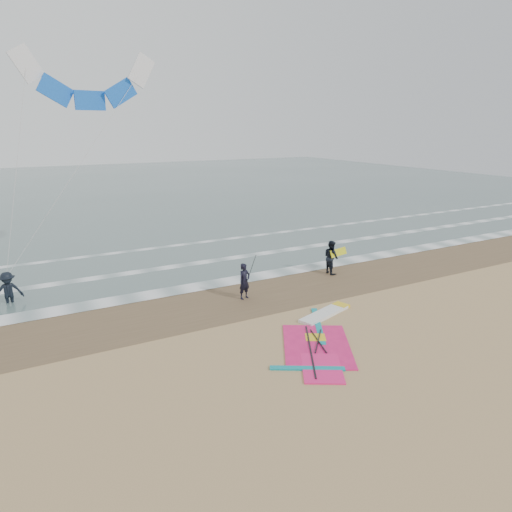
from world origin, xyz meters
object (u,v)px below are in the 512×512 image
surf_kite (88,84)px  person_walking (331,257)px  person_wading (7,284)px  windsurf_rig (321,336)px  person_standing (244,281)px

surf_kite → person_walking: bearing=-28.3°
person_wading → windsurf_rig: bearing=-47.7°
person_walking → surf_kite: size_ratio=0.18×
windsurf_rig → person_wading: (-10.25, 9.41, 0.88)m
windsurf_rig → person_walking: size_ratio=3.18×
windsurf_rig → person_standing: person_standing is taller
windsurf_rig → person_walking: 7.97m
person_standing → surf_kite: bearing=109.3°
person_standing → person_walking: bearing=-5.2°
person_walking → person_wading: (-15.36, 3.35, 0.00)m
person_wading → person_standing: bearing=-30.3°
windsurf_rig → surf_kite: size_ratio=0.58×
person_walking → surf_kite: (-10.71, 5.76, 8.71)m
person_wading → surf_kite: 10.16m
windsurf_rig → person_wading: 13.95m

